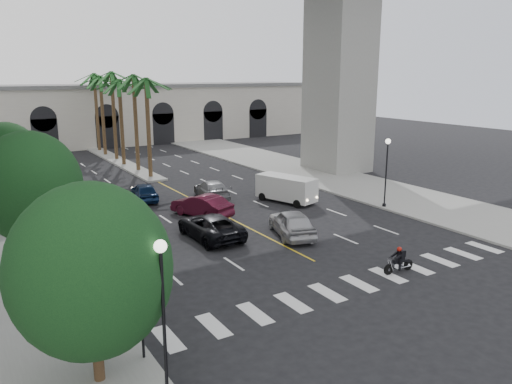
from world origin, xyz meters
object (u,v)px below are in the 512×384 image
object	(u,v)px
car_e	(144,192)
car_b	(202,206)
car_d	(212,190)
motorcycle_rider	(400,261)
pedestrian_a	(52,272)
car_a	(292,223)
traffic_signal_near	(140,297)
lamp_post_right	(386,167)
cargo_van	(287,188)
lamp_post_left_far	(45,181)
car_c	(210,226)
lamp_post_left_near	(163,306)
traffic_signal_far	(109,261)

from	to	relation	value
car_e	car_b	bearing A→B (deg)	115.12
car_d	motorcycle_rider	bearing A→B (deg)	105.71
pedestrian_a	car_a	bearing A→B (deg)	-25.82
car_e	traffic_signal_near	bearing A→B (deg)	79.11
motorcycle_rider	pedestrian_a	bearing A→B (deg)	158.40
lamp_post_right	motorcycle_rider	distance (m)	13.08
car_a	cargo_van	distance (m)	8.46
lamp_post_right	car_e	xyz separation A→B (m)	(-14.87, 11.84, -2.48)
lamp_post_left_far	car_d	world-z (taller)	lamp_post_left_far
motorcycle_rider	car_c	size ratio (longest dim) A/B	0.35
lamp_post_left_far	lamp_post_right	distance (m)	24.16
pedestrian_a	car_d	bearing A→B (deg)	11.00
car_a	car_e	world-z (taller)	car_a
traffic_signal_near	motorcycle_rider	distance (m)	14.26
traffic_signal_near	car_a	world-z (taller)	traffic_signal_near
lamp_post_right	cargo_van	size ratio (longest dim) A/B	1.02
car_c	lamp_post_left_near	bearing A→B (deg)	58.22
lamp_post_right	motorcycle_rider	xyz separation A→B (m)	(-8.60, -9.50, -2.59)
lamp_post_left_near	lamp_post_right	size ratio (longest dim) A/B	1.00
lamp_post_left_near	traffic_signal_far	distance (m)	6.54
cargo_van	motorcycle_rider	bearing A→B (deg)	-120.23
motorcycle_rider	car_e	distance (m)	22.24
lamp_post_right	pedestrian_a	size ratio (longest dim) A/B	3.51
lamp_post_right	pedestrian_a	xyz separation A→B (m)	(-24.35, -2.44, -2.31)
car_b	lamp_post_right	bearing A→B (deg)	138.02
car_a	car_c	size ratio (longest dim) A/B	0.90
pedestrian_a	motorcycle_rider	bearing A→B (deg)	-52.90
car_c	pedestrian_a	xyz separation A→B (m)	(-9.84, -3.05, 0.14)
car_e	cargo_van	xyz separation A→B (m)	(9.54, -6.42, 0.43)
cargo_van	car_a	bearing A→B (deg)	-140.56
car_b	cargo_van	xyz separation A→B (m)	(7.57, 0.16, 0.36)
car_c	cargo_van	bearing A→B (deg)	-152.84
car_a	car_b	size ratio (longest dim) A/B	1.02
lamp_post_right	traffic_signal_near	xyz separation A→B (m)	(-22.70, -10.50, -0.71)
lamp_post_left_near	car_d	xyz separation A→B (m)	(12.90, 22.58, -2.46)
motorcycle_rider	car_d	world-z (taller)	car_d
lamp_post_left_far	motorcycle_rider	world-z (taller)	lamp_post_left_far
traffic_signal_far	car_c	distance (m)	10.98
car_a	car_c	xyz separation A→B (m)	(-4.61, 2.31, -0.08)
car_b	traffic_signal_far	bearing A→B (deg)	30.34
lamp_post_right	car_d	bearing A→B (deg)	135.93
cargo_van	car_c	bearing A→B (deg)	-170.24
car_d	car_e	xyz separation A→B (m)	(-4.97, 2.25, -0.02)
motorcycle_rider	car_b	size ratio (longest dim) A/B	0.40
lamp_post_left_near	lamp_post_right	distance (m)	26.25
car_a	cargo_van	bearing A→B (deg)	-104.69
traffic_signal_far	pedestrian_a	bearing A→B (deg)	112.14
motorcycle_rider	car_d	bearing A→B (deg)	96.44
lamp_post_left_far	traffic_signal_near	bearing A→B (deg)	-89.69
lamp_post_left_far	cargo_van	bearing A→B (deg)	-8.42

